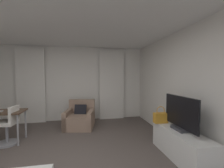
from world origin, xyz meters
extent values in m
cube|color=silver|center=(0.00, 3.03, 1.30)|extent=(5.12, 0.06, 2.60)
cube|color=silver|center=(2.53, 0.00, 1.30)|extent=(0.06, 6.12, 2.60)
cube|color=white|center=(0.00, 0.00, 2.63)|extent=(5.12, 6.12, 0.06)
cube|color=silver|center=(-1.38, 2.90, 1.25)|extent=(0.90, 0.06, 2.50)
cube|color=silver|center=(1.38, 2.90, 1.25)|extent=(0.90, 0.06, 2.50)
cube|color=#997A66|center=(0.23, 2.11, 0.20)|extent=(0.97, 1.01, 0.40)
cube|color=#997A66|center=(0.30, 2.47, 0.60)|extent=(0.84, 0.29, 0.41)
cube|color=#997A66|center=(0.58, 2.05, 0.27)|extent=(0.28, 0.88, 0.54)
cube|color=#997A66|center=(-0.11, 2.18, 0.27)|extent=(0.28, 0.88, 0.54)
cube|color=black|center=(0.26, 2.24, 0.50)|extent=(0.39, 0.27, 0.37)
cylinder|color=#99999E|center=(-1.10, 1.58, 0.36)|extent=(0.04, 0.04, 0.71)
cylinder|color=#99999E|center=(-1.10, 1.11, 0.36)|extent=(0.04, 0.04, 0.71)
cylinder|color=gray|center=(-1.39, 1.25, 0.23)|extent=(0.06, 0.06, 0.46)
cylinder|color=gray|center=(-1.39, 1.25, 0.02)|extent=(0.48, 0.48, 0.04)
cube|color=silver|center=(-1.39, 1.25, 0.50)|extent=(0.44, 0.44, 0.08)
cube|color=silver|center=(-1.22, 1.23, 0.71)|extent=(0.10, 0.36, 0.34)
cube|color=white|center=(2.17, -0.02, 0.27)|extent=(0.46, 1.39, 0.54)
cube|color=#333338|center=(2.17, 0.00, 0.57)|extent=(0.20, 0.36, 0.06)
cube|color=black|center=(2.17, 0.00, 0.89)|extent=(0.04, 0.95, 0.59)
cube|color=orange|center=(2.03, 0.50, 0.65)|extent=(0.30, 0.14, 0.22)
torus|color=orange|center=(2.03, 0.50, 0.81)|extent=(0.20, 0.02, 0.20)
camera|label=1|loc=(0.36, -2.57, 1.56)|focal=24.36mm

